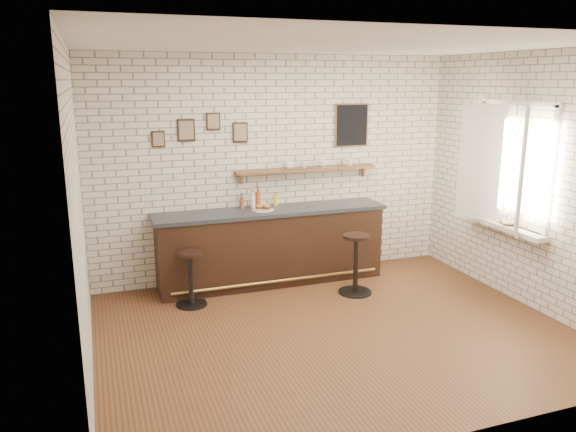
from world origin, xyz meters
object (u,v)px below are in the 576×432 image
Objects in this scene: bitters_bottle_brown at (242,202)px; book_lower at (503,224)px; sandwich_plate at (263,210)px; ciabatta_sandwich at (263,207)px; condiment_bottle_yellow at (276,200)px; shelf_cup_a at (289,165)px; bar_counter at (271,246)px; shelf_cup_b at (304,165)px; bar_stool_right at (356,262)px; bar_stool_left at (191,277)px; book_upper at (502,221)px; bitters_bottle_amber at (258,199)px; shelf_cup_c at (323,163)px; shelf_cup_d at (349,162)px; bitters_bottle_white at (253,201)px.

book_lower is at bearing -28.74° from bitters_bottle_brown.
ciabatta_sandwich is (0.01, 0.00, 0.04)m from sandwich_plate.
shelf_cup_a reaches higher than condiment_bottle_yellow.
shelf_cup_b is at bearing 20.31° from bar_counter.
ciabatta_sandwich is 1.39m from bar_stool_right.
bar_counter is at bearing 21.10° from bar_stool_left.
bitters_bottle_brown reaches higher than sandwich_plate.
bar_counter reaches higher than book_upper.
bar_counter is 11.26× the size of bitters_bottle_amber.
bitters_bottle_amber is 0.41× the size of bar_stool_left.
shelf_cup_b is 0.27m from shelf_cup_c.
bitters_bottle_brown is 0.86× the size of book_upper.
sandwich_plate is at bearing 142.97° from book_lower.
shelf_cup_d is 0.45× the size of book_upper.
ciabatta_sandwich is 1.67× the size of shelf_cup_c.
bar_counter is at bearing -41.37° from bitters_bottle_white.
bitters_bottle_white reaches higher than sandwich_plate.
bitters_bottle_white is 1.49m from shelf_cup_d.
bitters_bottle_amber is at bearing 0.00° from bitters_bottle_white.
bar_stool_right is 3.28× the size of book_upper.
ciabatta_sandwich is 0.21m from bitters_bottle_amber.
shelf_cup_d is at bearing 1.13° from bitters_bottle_white.
book_lower is at bearing -30.71° from bitters_bottle_amber.
condiment_bottle_yellow is at bearing 54.72° from bar_counter.
bitters_bottle_amber is 1.43m from bar_stool_left.
shelf_cup_d is at bearing 1.46° from condiment_bottle_yellow.
shelf_cup_b is (0.67, 0.03, 0.42)m from bitters_bottle_amber.
shelf_cup_d is (1.34, 0.23, 0.53)m from sandwich_plate.
condiment_bottle_yellow is 1.37m from bar_stool_right.
shelf_cup_c is (0.27, 0.00, 0.01)m from shelf_cup_b.
shelf_cup_d reaches higher than book_lower.
bar_counter is 1.11m from shelf_cup_a.
shelf_cup_a reaches higher than bar_stool_right.
bar_counter is 16.53× the size of condiment_bottle_yellow.
shelf_cup_d is (1.33, 0.23, 0.49)m from ciabatta_sandwich.
bar_stool_left is 5.63× the size of shelf_cup_a.
bar_stool_left is (-1.29, -0.62, -0.73)m from condiment_bottle_yellow.
book_lower is (1.67, -0.67, 0.52)m from bar_stool_right.
shelf_cup_d is (1.42, 0.03, 0.45)m from bitters_bottle_white.
shelf_cup_a is 1.13× the size of shelf_cup_d.
shelf_cup_a reaches higher than shelf_cup_b.
condiment_bottle_yellow is 2.89m from book_upper.
bitters_bottle_amber is (-0.13, 0.17, 0.62)m from bar_counter.
bitters_bottle_white is 2.13× the size of shelf_cup_d.
shelf_cup_c is (0.93, 0.23, 0.49)m from ciabatta_sandwich.
sandwich_plate is 1.39× the size of bitters_bottle_brown.
sandwich_plate is 0.73m from shelf_cup_a.
ciabatta_sandwich is at bearing 156.99° from shelf_cup_b.
bar_counter is 2.96m from book_lower.
bitters_bottle_white is at bearing -175.64° from shelf_cup_a.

